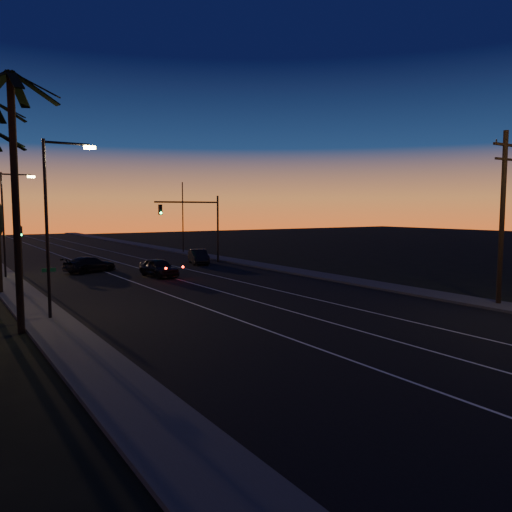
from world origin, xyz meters
TOP-DOWN VIEW (x-y plane):
  - road at (0.00, 30.00)m, footprint 20.00×170.00m
  - sidewalk_left at (-11.20, 30.00)m, footprint 2.40×170.00m
  - sidewalk_right at (11.20, 30.00)m, footprint 2.40×170.00m
  - lane_stripe_left at (-3.00, 30.00)m, footprint 0.12×160.00m
  - lane_stripe_mid at (0.50, 30.00)m, footprint 0.12×160.00m
  - lane_stripe_right at (4.00, 30.00)m, footprint 0.12×160.00m
  - palm_near at (-12.60, 18.00)m, footprint 4.25×4.16m
  - streetlight_left_near at (-10.70, 20.00)m, footprint 2.55×0.26m
  - streetlight_left_far at (-10.69, 38.00)m, footprint 2.55×0.26m
  - street_sign at (-10.80, 21.00)m, footprint 0.70×0.06m
  - utility_pole at (11.60, 10.00)m, footprint 2.20×0.28m
  - signal_mast at (7.14, 39.99)m, footprint 7.10×0.41m
  - signal_post at (-9.50, 39.98)m, footprint 0.28×0.37m
  - far_pole_right at (11.00, 52.00)m, footprint 0.14×0.14m
  - lead_car at (-0.16, 32.52)m, footprint 2.20×5.10m
  - right_car at (6.97, 39.52)m, footprint 2.77×4.73m
  - cross_car at (-4.17, 38.60)m, footprint 5.20×3.57m

SIDE VIEW (x-z plane):
  - road at x=0.00m, z-range 0.00..0.01m
  - lane_stripe_left at x=-3.00m, z-range 0.01..0.02m
  - lane_stripe_mid at x=0.50m, z-range 0.01..0.02m
  - lane_stripe_right at x=4.00m, z-range 0.01..0.02m
  - sidewalk_left at x=-11.20m, z-range 0.00..0.16m
  - sidewalk_right at x=11.20m, z-range 0.00..0.16m
  - cross_car at x=-4.17m, z-range 0.01..1.41m
  - right_car at x=6.97m, z-range 0.01..1.49m
  - lead_car at x=-0.16m, z-range 0.01..1.53m
  - street_sign at x=-10.80m, z-range 0.36..2.96m
  - signal_post at x=-9.50m, z-range 0.79..4.99m
  - far_pole_right at x=11.00m, z-range 0.00..9.00m
  - signal_mast at x=7.14m, z-range 1.28..8.28m
  - streetlight_left_far at x=-10.69m, z-range 0.81..9.31m
  - utility_pole at x=11.60m, z-range 0.32..10.32m
  - streetlight_left_near at x=-10.70m, z-range 0.82..9.82m
  - palm_near at x=-12.60m, z-range 1.31..12.84m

